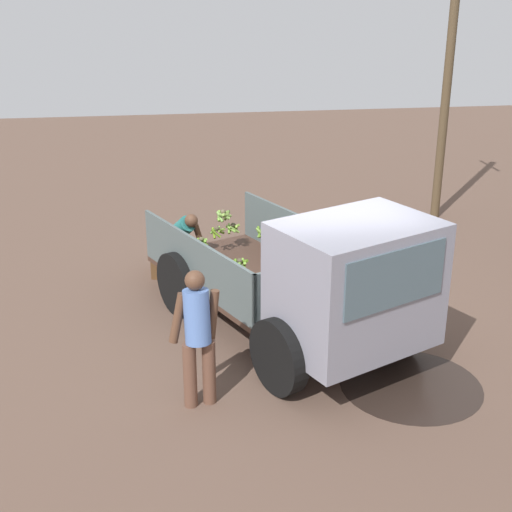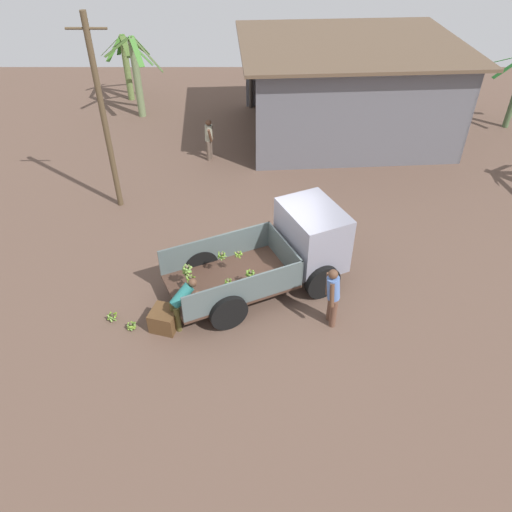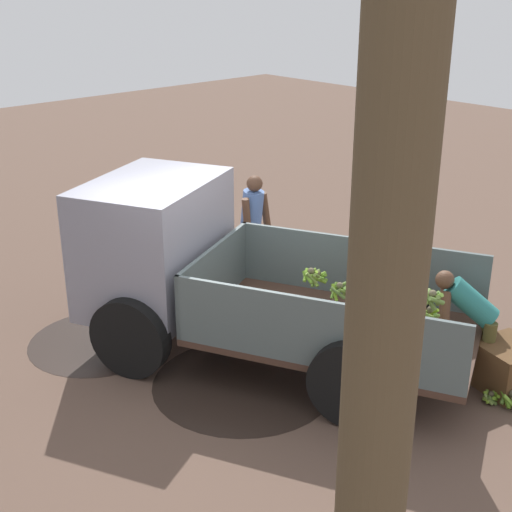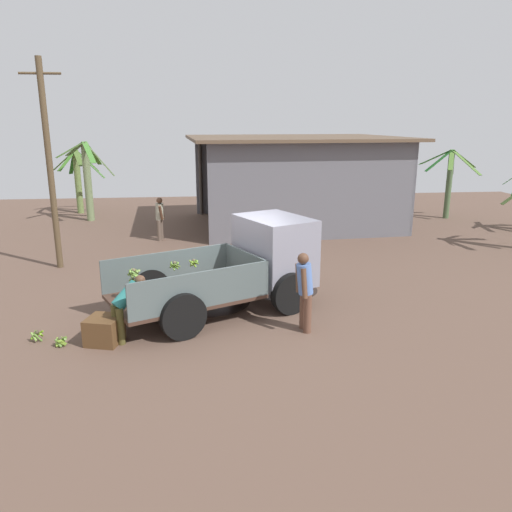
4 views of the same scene
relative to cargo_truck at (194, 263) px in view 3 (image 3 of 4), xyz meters
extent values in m
plane|color=brown|center=(-0.53, 0.05, -1.08)|extent=(36.00, 36.00, 0.00)
cylinder|color=black|center=(0.84, 0.91, -1.07)|extent=(1.78, 1.78, 0.01)
cylinder|color=#2D221C|center=(-1.15, 0.24, -1.07)|extent=(2.08, 2.08, 0.01)
cube|color=#452E23|center=(-1.65, -0.77, -0.55)|extent=(3.66, 3.07, 0.08)
cube|color=#515E5E|center=(-2.05, 0.08, -0.13)|extent=(2.88, 1.37, 0.77)
cube|color=#515E5E|center=(-1.26, -1.62, -0.13)|extent=(2.88, 1.37, 0.77)
cube|color=#515E5E|center=(-0.25, -0.12, -0.13)|extent=(0.86, 1.76, 0.77)
cube|color=gray|center=(0.49, 0.23, 0.20)|extent=(2.00, 2.27, 1.58)
cube|color=#4C606B|center=(1.10, 0.51, 0.51)|extent=(0.66, 1.38, 0.70)
cylinder|color=black|center=(-0.11, 1.04, -0.59)|extent=(0.97, 0.61, 0.96)
cylinder|color=black|center=(0.73, -0.76, -0.59)|extent=(0.97, 0.61, 0.96)
cylinder|color=black|center=(-2.50, -0.07, -0.59)|extent=(0.97, 0.61, 0.96)
cylinder|color=black|center=(-1.66, -1.87, -0.59)|extent=(0.97, 0.61, 0.96)
sphere|color=brown|center=(-2.61, -1.17, -0.08)|extent=(0.07, 0.07, 0.07)
cylinder|color=#55751D|center=(-2.57, -1.11, -0.13)|extent=(0.18, 0.13, 0.12)
cylinder|color=olive|center=(-2.65, -1.11, -0.12)|extent=(0.18, 0.13, 0.10)
cylinder|color=#74A83E|center=(-2.68, -1.20, -0.13)|extent=(0.10, 0.19, 0.12)
cylinder|color=olive|center=(-2.60, -1.23, -0.16)|extent=(0.16, 0.06, 0.16)
cylinder|color=#54761B|center=(-2.55, -1.20, -0.15)|extent=(0.10, 0.17, 0.14)
sphere|color=#4C4532|center=(-1.13, -0.99, -0.07)|extent=(0.08, 0.08, 0.08)
cylinder|color=#537627|center=(-1.05, -1.01, -0.11)|extent=(0.08, 0.20, 0.11)
cylinder|color=olive|center=(-1.09, -0.96, -0.15)|extent=(0.12, 0.15, 0.18)
cylinder|color=#71A232|center=(-1.13, -0.93, -0.14)|extent=(0.18, 0.05, 0.15)
cylinder|color=#577F1E|center=(-1.20, -0.95, -0.12)|extent=(0.14, 0.18, 0.12)
cylinder|color=#6FA635|center=(-1.21, -1.00, -0.12)|extent=(0.07, 0.19, 0.13)
cylinder|color=#4E761E|center=(-1.15, -1.06, -0.13)|extent=(0.18, 0.08, 0.15)
cylinder|color=#7DAD38|center=(-1.10, -1.06, -0.13)|extent=(0.18, 0.12, 0.14)
sphere|color=brown|center=(-2.69, -1.06, 0.17)|extent=(0.08, 0.08, 0.08)
cylinder|color=#83AE4E|center=(-2.61, -1.06, 0.12)|extent=(0.07, 0.20, 0.13)
cylinder|color=#88AD4A|center=(-2.63, -1.01, 0.13)|extent=(0.17, 0.18, 0.11)
cylinder|color=#5A752F|center=(-2.70, -1.01, 0.09)|extent=(0.17, 0.08, 0.18)
cylinder|color=olive|center=(-2.76, -1.04, 0.12)|extent=(0.12, 0.20, 0.12)
cylinder|color=#5B7332|center=(-2.74, -1.09, 0.09)|extent=(0.13, 0.17, 0.17)
cylinder|color=#7EAF3F|center=(-2.69, -1.13, 0.10)|extent=(0.18, 0.07, 0.16)
cylinder|color=#75A548|center=(-2.66, -1.12, 0.10)|extent=(0.17, 0.13, 0.17)
sphere|color=brown|center=(-1.66, -1.50, 0.10)|extent=(0.07, 0.07, 0.07)
cylinder|color=olive|center=(-1.67, -1.54, 0.03)|extent=(0.14, 0.06, 0.15)
cylinder|color=#84A447|center=(-1.63, -1.53, 0.03)|extent=(0.12, 0.11, 0.15)
cylinder|color=olive|center=(-1.60, -1.48, 0.05)|extent=(0.08, 0.17, 0.11)
cylinder|color=#62952A|center=(-1.66, -1.44, 0.04)|extent=(0.16, 0.05, 0.13)
cylinder|color=#71A93C|center=(-1.70, -1.46, 0.03)|extent=(0.13, 0.13, 0.14)
cylinder|color=olive|center=(-1.71, -1.51, 0.03)|extent=(0.07, 0.14, 0.15)
sphere|color=#423C2B|center=(-2.73, -0.90, -0.08)|extent=(0.07, 0.07, 0.07)
cylinder|color=#77AB3C|center=(-2.74, -0.97, -0.14)|extent=(0.17, 0.06, 0.15)
cylinder|color=#709E38|center=(-2.67, -0.95, -0.12)|extent=(0.13, 0.17, 0.11)
cylinder|color=#7CA343|center=(-2.67, -0.89, -0.14)|extent=(0.08, 0.18, 0.14)
cylinder|color=#7DA93C|center=(-2.72, -0.85, -0.15)|extent=(0.16, 0.06, 0.16)
cylinder|color=#81A63A|center=(-2.78, -0.86, -0.13)|extent=(0.14, 0.16, 0.13)
cylinder|color=#587534|center=(-2.78, -0.92, -0.15)|extent=(0.07, 0.15, 0.17)
sphere|color=brown|center=(-1.86, -0.54, 0.15)|extent=(0.07, 0.07, 0.07)
cylinder|color=olive|center=(-1.81, -0.58, 0.10)|extent=(0.15, 0.17, 0.13)
cylinder|color=#567E2A|center=(-1.81, -0.51, 0.08)|extent=(0.09, 0.16, 0.16)
cylinder|color=#6F9F22|center=(-1.84, -0.48, 0.08)|extent=(0.15, 0.10, 0.17)
cylinder|color=#587732|center=(-1.90, -0.47, 0.10)|extent=(0.18, 0.11, 0.14)
cylinder|color=#567527|center=(-1.94, -0.53, 0.11)|extent=(0.05, 0.19, 0.12)
cylinder|color=#6E9F3E|center=(-1.91, -0.57, 0.08)|extent=(0.13, 0.14, 0.17)
cylinder|color=#4D751E|center=(-1.86, -0.60, 0.09)|extent=(0.18, 0.04, 0.15)
sphere|color=brown|center=(-1.44, -0.53, 0.19)|extent=(0.08, 0.08, 0.08)
cylinder|color=olive|center=(-1.39, -0.57, 0.15)|extent=(0.13, 0.16, 0.11)
cylinder|color=#75AA2D|center=(-1.39, -0.50, 0.14)|extent=(0.11, 0.15, 0.13)
cylinder|color=#5F9023|center=(-1.44, -0.48, 0.13)|extent=(0.15, 0.04, 0.14)
cylinder|color=olive|center=(-1.48, -0.50, 0.13)|extent=(0.12, 0.13, 0.15)
cylinder|color=olive|center=(-1.50, -0.56, 0.14)|extent=(0.10, 0.17, 0.11)
cylinder|color=#81B02F|center=(-1.44, -0.58, 0.12)|extent=(0.13, 0.04, 0.16)
cylinder|color=brown|center=(0.89, -1.84, -0.67)|extent=(0.19, 0.19, 0.82)
cylinder|color=brown|center=(0.84, -1.61, -0.67)|extent=(0.19, 0.19, 0.82)
cylinder|color=#567ABE|center=(0.83, -1.73, 0.06)|extent=(0.42, 0.37, 0.67)
sphere|color=brown|center=(0.78, -1.74, 0.50)|extent=(0.23, 0.23, 0.23)
cylinder|color=brown|center=(0.78, -1.95, 0.04)|extent=(0.15, 0.25, 0.62)
cylinder|color=brown|center=(0.73, -1.54, 0.03)|extent=(0.14, 0.19, 0.61)
cylinder|color=#4E4822|center=(-3.00, -1.82, -0.70)|extent=(0.20, 0.20, 0.75)
cylinder|color=#4E4822|center=(-2.88, -1.99, -0.70)|extent=(0.20, 0.20, 0.75)
cylinder|color=#2A7C78|center=(-2.75, -1.77, -0.14)|extent=(0.67, 0.59, 0.58)
sphere|color=brown|center=(-2.50, -1.59, 0.11)|extent=(0.21, 0.21, 0.21)
cylinder|color=brown|center=(-2.63, -1.45, -0.25)|extent=(0.24, 0.28, 0.56)
cylinder|color=brown|center=(-2.41, -1.76, -0.25)|extent=(0.24, 0.28, 0.56)
sphere|color=#49422F|center=(-3.29, -1.47, -0.96)|extent=(0.06, 0.06, 0.06)
cylinder|color=#7AA629|center=(-3.25, -1.43, -1.00)|extent=(0.13, 0.11, 0.11)
cylinder|color=olive|center=(-3.29, -1.42, -1.01)|extent=(0.13, 0.04, 0.11)
cylinder|color=#577632|center=(-3.32, -1.45, -1.01)|extent=(0.10, 0.12, 0.12)
cylinder|color=#608D21|center=(-3.34, -1.48, -1.00)|extent=(0.06, 0.14, 0.10)
cylinder|color=olive|center=(-3.31, -1.52, -1.00)|extent=(0.14, 0.10, 0.09)
cylinder|color=#6C9C21|center=(-3.27, -1.52, -1.00)|extent=(0.14, 0.07, 0.10)
cylinder|color=#7AA82D|center=(-3.25, -1.50, -1.00)|extent=(0.12, 0.12, 0.10)
cylinder|color=olive|center=(-3.23, -1.45, -0.99)|extent=(0.08, 0.14, 0.08)
cylinder|color=#73B137|center=(-3.43, -1.61, -0.98)|extent=(0.16, 0.15, 0.16)
cylinder|color=olive|center=(-3.40, -1.54, -0.96)|extent=(0.08, 0.20, 0.14)
cylinder|color=#4B751A|center=(-3.44, -1.49, -0.97)|extent=(0.18, 0.13, 0.15)
cylinder|color=#7DB235|center=(-3.50, -1.49, -0.97)|extent=(0.19, 0.10, 0.16)
cube|color=brown|center=(-3.22, -1.88, -0.81)|extent=(0.78, 0.78, 0.53)
camera|label=1|loc=(8.19, -2.13, 3.70)|focal=50.00mm
camera|label=2|loc=(-0.99, -10.46, 7.92)|focal=35.00mm
camera|label=3|loc=(-6.37, 4.92, 3.32)|focal=50.00mm
camera|label=4|loc=(-1.23, -11.29, 3.18)|focal=35.00mm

